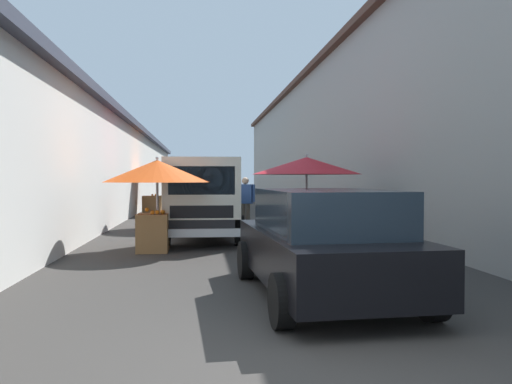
{
  "coord_description": "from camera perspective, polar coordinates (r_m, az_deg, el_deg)",
  "views": [
    {
      "loc": [
        -3.63,
        1.02,
        1.6
      ],
      "look_at": [
        11.9,
        -0.75,
        1.17
      ],
      "focal_mm": 34.71,
      "sensor_mm": 36.0,
      "label": 1
    }
  ],
  "objects": [
    {
      "name": "building_right_concrete",
      "position": [
        21.16,
        16.82,
        5.98
      ],
      "size": [
        49.8,
        7.5,
        6.47
      ],
      "color": "gray",
      "rests_on": "ground"
    },
    {
      "name": "ground",
      "position": [
        17.23,
        -3.07,
        -3.75
      ],
      "size": [
        90.0,
        90.0,
        0.0
      ],
      "primitive_type": "plane",
      "color": "#33302D"
    },
    {
      "name": "fruit_stall_near_right",
      "position": [
        22.2,
        -11.46,
        1.99
      ],
      "size": [
        2.65,
        2.65,
        2.29
      ],
      "color": "#9E9EA3",
      "rests_on": "ground"
    },
    {
      "name": "parked_scooter",
      "position": [
        16.53,
        7.49,
        -2.43
      ],
      "size": [
        1.66,
        0.6,
        1.14
      ],
      "color": "black",
      "rests_on": "ground"
    },
    {
      "name": "hatchback_car",
      "position": [
        6.74,
        7.79,
        -5.79
      ],
      "size": [
        3.99,
        2.09,
        1.45
      ],
      "color": "black",
      "rests_on": "ground"
    },
    {
      "name": "fruit_stall_mid_lane",
      "position": [
        15.95,
        -8.81,
        1.56
      ],
      "size": [
        2.45,
        2.45,
        2.12
      ],
      "color": "#9E9EA3",
      "rests_on": "ground"
    },
    {
      "name": "delivery_truck",
      "position": [
        12.43,
        -6.13,
        -1.01
      ],
      "size": [
        4.96,
        2.07,
        2.08
      ],
      "color": "black",
      "rests_on": "ground"
    },
    {
      "name": "plastic_stool",
      "position": [
        14.7,
        8.38,
        -3.41
      ],
      "size": [
        0.3,
        0.3,
        0.43
      ],
      "color": "#1E8C3F",
      "rests_on": "ground"
    },
    {
      "name": "fruit_stall_far_right",
      "position": [
        12.75,
        5.73,
        2.18
      ],
      "size": [
        2.82,
        2.82,
        2.22
      ],
      "color": "#9E9EA3",
      "rests_on": "ground"
    },
    {
      "name": "building_left_whitewash",
      "position": [
        20.38,
        -24.5,
        2.56
      ],
      "size": [
        49.8,
        7.5,
        3.98
      ],
      "color": "silver",
      "rests_on": "ground"
    },
    {
      "name": "vendor_by_crates",
      "position": [
        15.63,
        -1.24,
        -0.82
      ],
      "size": [
        0.39,
        0.59,
        1.63
      ],
      "color": "#665B4C",
      "rests_on": "ground"
    },
    {
      "name": "fruit_stall_near_left",
      "position": [
        10.93,
        -11.39,
        1.44
      ],
      "size": [
        2.3,
        2.3,
        2.08
      ],
      "color": "#9E9EA3",
      "rests_on": "ground"
    }
  ]
}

